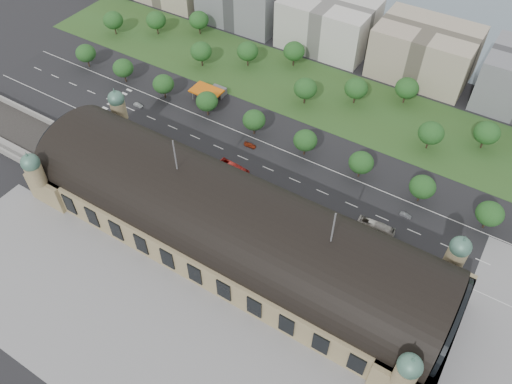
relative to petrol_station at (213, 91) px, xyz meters
The scene contains 44 objects.
ground 84.71m from the petrol_station, 50.45° to the right, with size 900.00×900.00×0.00m, color black.
station 84.98m from the petrol_station, 50.45° to the right, with size 150.00×48.40×44.30m.
track_cutting 87.79m from the petrol_station, 129.73° to the right, with size 70.00×24.00×3.10m.
plaza_south 126.63m from the petrol_station, 59.68° to the right, with size 190.00×48.00×0.12m, color gray.
road_slab 43.62m from the petrol_station, 38.82° to the right, with size 260.00×26.00×0.10m, color black.
grass_belt 47.86m from the petrol_station, 35.47° to the left, with size 300.00×45.00×0.10m, color #315120.
petrol_station is the anchor object (origin of this frame).
office_3 72.38m from the petrol_station, 70.56° to the left, with size 45.00×32.00×24.00m, color silver.
office_4 100.64m from the petrol_station, 42.50° to the left, with size 45.00×32.00×24.00m, color tan.
tree_row_0 67.38m from the petrol_station, 169.47° to the right, with size 9.60×9.60×11.52m.
tree_row_1 44.08m from the petrol_station, 163.73° to the right, with size 9.60×9.60×11.52m.
tree_row_2 22.32m from the petrol_station, 145.83° to the right, with size 9.60×9.60×11.52m.
tree_row_3 14.35m from the petrol_station, 64.33° to the right, with size 9.60×9.60×11.52m.
tree_row_4 32.64m from the petrol_station, 22.33° to the right, with size 9.60×9.60×11.52m.
tree_row_5 55.47m from the petrol_station, 12.84° to the right, with size 9.60×9.60×11.52m.
tree_row_6 78.99m from the petrol_station, ahead, with size 9.60×9.60×11.52m.
tree_row_7 102.74m from the petrol_station, ahead, with size 9.60×9.60×11.52m.
tree_row_8 126.58m from the petrol_station, ahead, with size 9.60×9.60×11.52m.
tree_belt_0 78.30m from the petrol_station, 166.89° to the left, with size 10.40×10.40×12.48m.
tree_belt_1 64.57m from the petrol_station, 152.50° to the left, with size 10.40×10.40×12.48m.
tree_belt_2 56.72m from the petrol_station, 132.40° to the left, with size 10.40×10.40×12.48m.
tree_belt_3 26.54m from the petrol_station, 137.15° to the left, with size 10.40×10.40×12.48m.
tree_belt_4 30.15m from the petrol_station, 90.18° to the left, with size 10.40×10.40×12.48m.
tree_belt_5 46.08m from the petrol_station, 65.62° to the left, with size 10.40×10.40×12.48m.
tree_belt_6 42.15m from the petrol_station, 25.05° to the left, with size 10.40×10.40×12.48m.
tree_belt_7 64.40m from the petrol_station, 27.57° to the left, with size 10.40×10.40×12.48m.
tree_belt_8 86.76m from the petrol_station, 28.79° to the left, with size 10.40×10.40×12.48m.
tree_belt_9 96.68m from the petrol_station, 10.57° to the left, with size 10.40×10.40×12.48m.
tree_belt_10 117.83m from the petrol_station, 14.62° to the left, with size 10.40×10.40×12.48m.
traffic_car_0 55.63m from the petrol_station, 138.27° to the right, with size 1.79×4.46×1.52m, color silver.
traffic_car_1 34.18m from the petrol_station, 135.49° to the right, with size 1.54×4.41×1.45m, color gray.
traffic_car_3 38.48m from the petrol_station, 31.39° to the right, with size 2.07×5.10×1.48m, color maroon.
traffic_car_5 103.11m from the petrol_station, 12.38° to the right, with size 1.47×4.21×1.39m, color slate.
traffic_car_6 119.89m from the petrol_station, 17.27° to the right, with size 2.52×5.47×1.52m, color silver.
parked_car_0 42.60m from the petrol_station, 100.73° to the right, with size 1.69×4.85×1.60m, color black.
parked_car_1 49.26m from the petrol_station, 122.03° to the right, with size 2.13×4.63×1.29m, color maroon.
parked_car_2 44.83m from the petrol_station, 115.88° to the right, with size 1.81×4.44×1.29m, color #16243F.
parked_car_3 44.00m from the petrol_station, 89.33° to the right, with size 1.72×4.27×1.45m, color slate.
parked_car_4 49.93m from the petrol_station, 53.86° to the right, with size 1.67×4.79×1.58m, color #B8B8BA.
parked_car_5 46.71m from the petrol_station, 71.67° to the right, with size 2.20×4.76×1.32m, color gray.
parked_car_6 49.50m from the petrol_station, 54.55° to the right, with size 2.08×5.12×1.49m, color black.
bus_west 50.50m from the petrol_station, 45.33° to the right, with size 3.12×13.31×3.71m, color red.
bus_mid 78.51m from the petrol_station, 29.19° to the right, with size 2.76×11.81×3.29m, color beige.
bus_east 99.87m from the petrol_station, 19.89° to the right, with size 3.15×13.45×3.75m, color #BAB5AC.
Camera 1 is at (62.29, -83.91, 138.53)m, focal length 35.00 mm.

